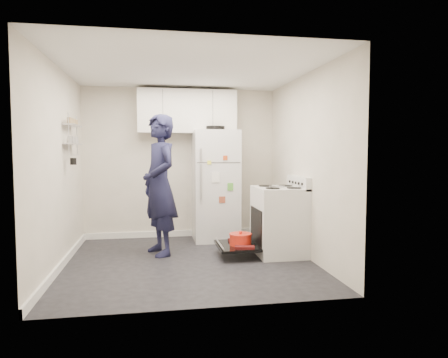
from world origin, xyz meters
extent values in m
cube|color=black|center=(0.00, 0.00, 0.00)|extent=(3.20, 3.20, 0.01)
cube|color=white|center=(0.00, 0.00, 2.50)|extent=(3.20, 3.20, 0.01)
cube|color=beige|center=(0.00, 1.60, 1.25)|extent=(3.20, 0.01, 2.50)
cube|color=beige|center=(0.00, -1.60, 1.25)|extent=(3.20, 0.01, 2.50)
cube|color=beige|center=(-1.60, 0.00, 1.25)|extent=(0.01, 3.20, 2.50)
cube|color=beige|center=(1.60, 0.00, 1.25)|extent=(0.01, 3.20, 2.50)
cube|color=white|center=(-1.59, 0.00, 0.05)|extent=(0.03, 3.20, 0.10)
cube|color=white|center=(0.00, 1.59, 0.05)|extent=(3.20, 0.03, 0.10)
cube|color=silver|center=(1.28, 0.15, 0.46)|extent=(0.65, 0.76, 0.92)
cube|color=black|center=(1.21, 0.15, 0.40)|extent=(0.53, 0.60, 0.52)
cube|color=orange|center=(1.48, 0.15, 0.40)|extent=(0.02, 0.56, 0.46)
cylinder|color=black|center=(1.26, 0.15, 0.22)|extent=(0.34, 0.34, 0.02)
cube|color=silver|center=(1.56, 0.15, 1.01)|extent=(0.08, 0.76, 0.18)
cube|color=silver|center=(1.28, 0.15, 0.94)|extent=(0.65, 0.76, 0.03)
cube|color=#B2B2B7|center=(1.23, 0.10, 0.97)|extent=(0.22, 0.03, 0.01)
cube|color=black|center=(0.68, 0.15, 0.14)|extent=(0.55, 0.70, 0.03)
cylinder|color=#B2B2B7|center=(0.43, 0.15, 0.18)|extent=(0.02, 0.66, 0.02)
cylinder|color=red|center=(0.72, 0.12, 0.23)|extent=(0.30, 0.30, 0.14)
cylinder|color=red|center=(0.72, 0.12, 0.31)|extent=(0.31, 0.31, 0.02)
sphere|color=red|center=(0.72, 0.12, 0.34)|extent=(0.04, 0.04, 0.04)
cube|color=maroon|center=(0.73, -0.10, 0.18)|extent=(0.28, 0.18, 0.04)
cube|color=maroon|center=(0.73, 0.35, 0.18)|extent=(0.26, 0.14, 0.04)
cube|color=silver|center=(0.54, 1.25, 0.89)|extent=(0.72, 0.70, 1.79)
cube|color=#4C4C4C|center=(0.54, 0.90, 1.28)|extent=(0.68, 0.01, 0.01)
cube|color=#B2B2B7|center=(0.26, 0.88, 1.40)|extent=(0.03, 0.03, 0.20)
cube|color=#B2B2B7|center=(0.26, 0.88, 0.98)|extent=(0.03, 0.03, 0.55)
cylinder|color=black|center=(0.54, 1.25, 1.82)|extent=(0.30, 0.30, 0.07)
cube|color=#56AB39|center=(0.72, 0.89, 0.90)|extent=(0.09, 0.01, 0.12)
cube|color=white|center=(0.49, 0.89, 1.05)|extent=(0.12, 0.01, 0.16)
cube|color=#A1482E|center=(0.59, 0.89, 0.70)|extent=(0.10, 0.01, 0.10)
cube|color=#C14516|center=(0.64, 0.89, 1.35)|extent=(0.07, 0.01, 0.07)
cube|color=#F6F53A|center=(0.39, 0.89, 1.28)|extent=(0.06, 0.01, 0.06)
cube|color=silver|center=(0.10, 1.43, 2.10)|extent=(1.60, 0.33, 0.70)
cube|color=#B2B2B7|center=(-1.52, 0.50, 1.80)|extent=(0.14, 0.60, 0.02)
cube|color=#B2B2B7|center=(-1.52, 0.50, 1.55)|extent=(0.14, 0.60, 0.02)
cylinder|color=black|center=(-1.49, 0.32, 1.32)|extent=(0.08, 0.08, 0.09)
imported|color=#181835|center=(-0.37, 0.45, 0.98)|extent=(0.70, 0.84, 1.97)
camera|label=1|loc=(-0.43, -5.18, 1.45)|focal=32.00mm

